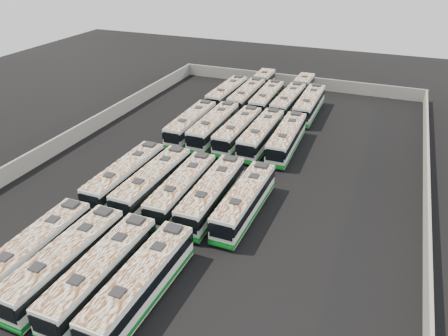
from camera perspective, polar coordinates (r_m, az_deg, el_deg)
ground at (r=52.34m, az=0.03°, el=-0.72°), size 140.00×140.00×0.00m
perimeter_wall at (r=51.82m, az=0.03°, el=0.35°), size 45.20×73.20×2.20m
bus_front_far_left at (r=40.60m, az=-23.58°, el=-9.96°), size 2.81×12.47×3.50m
bus_front_left at (r=38.56m, az=-19.95°, el=-11.35°), size 2.97×12.67×3.55m
bus_front_center at (r=36.64m, az=-15.69°, el=-12.98°), size 2.70×12.55×3.54m
bus_front_right at (r=35.02m, az=-10.77°, el=-14.56°), size 2.88×12.59×3.54m
bus_midfront_far_left at (r=49.28m, az=-12.71°, el=-1.04°), size 2.76×12.54×3.53m
bus_midfront_left at (r=47.56m, az=-9.21°, el=-1.81°), size 2.88×12.62×3.54m
bus_midfront_center at (r=45.99m, az=-5.46°, el=-2.73°), size 2.78×12.29×3.45m
bus_midfront_right at (r=44.82m, az=-1.57°, el=-3.42°), size 2.83×12.65×3.56m
bus_midfront_far_right at (r=43.85m, az=2.72°, el=-4.31°), size 2.76×12.26×3.45m
bus_midback_far_left at (r=62.00m, az=-4.31°, el=5.79°), size 2.75×12.27×3.45m
bus_midback_left at (r=60.77m, az=-1.34°, el=5.46°), size 2.76×12.70×3.57m
bus_midback_center at (r=59.60m, az=1.82°, el=4.91°), size 2.81×12.28×3.45m
bus_midback_right at (r=58.50m, az=4.89°, el=4.40°), size 2.74×12.55×3.53m
bus_midback_far_right at (r=57.80m, az=8.18°, el=3.87°), size 2.89×12.40×3.48m
bus_back_far_left at (r=74.05m, az=0.42°, el=9.66°), size 2.80×12.37×3.47m
bus_back_left at (r=75.83m, az=3.77°, el=10.03°), size 2.75×18.98×3.44m
bus_back_center at (r=71.94m, az=5.60°, el=8.94°), size 2.85×12.23×3.43m
bus_back_right at (r=74.11m, az=9.08°, el=9.30°), size 3.04×18.88×3.41m
bus_back_far_right at (r=70.37m, az=11.07°, el=8.15°), size 2.76×12.56×3.53m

